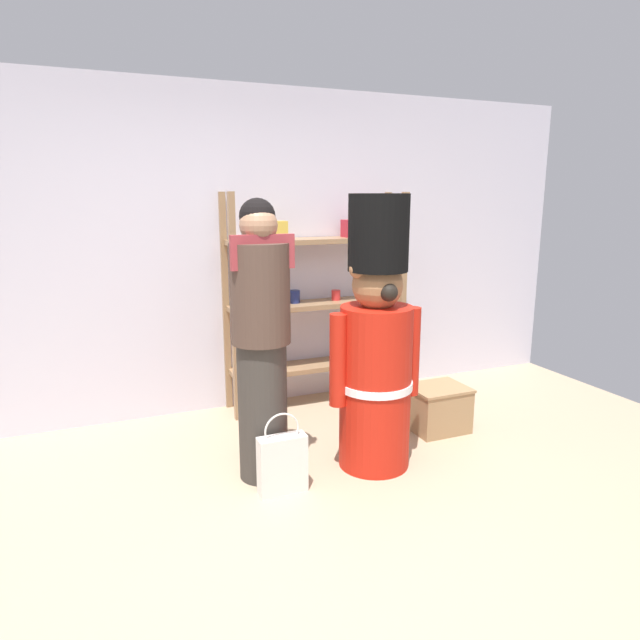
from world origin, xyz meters
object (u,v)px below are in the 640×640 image
(display_crate, at_px, (438,408))
(person_shopper, at_px, (261,339))
(shopping_bag, at_px, (282,463))
(merchandise_shelf, at_px, (317,299))
(teddy_bear_guard, at_px, (376,349))

(display_crate, bearing_deg, person_shopper, -172.77)
(shopping_bag, height_order, display_crate, shopping_bag)
(merchandise_shelf, height_order, shopping_bag, merchandise_shelf)
(teddy_bear_guard, xyz_separation_m, person_shopper, (-0.72, 0.13, 0.10))
(merchandise_shelf, xyz_separation_m, person_shopper, (-0.83, -1.12, 0.00))
(shopping_bag, bearing_deg, merchandise_shelf, 59.91)
(teddy_bear_guard, bearing_deg, person_shopper, 169.71)
(person_shopper, relative_size, shopping_bag, 3.44)
(merchandise_shelf, height_order, teddy_bear_guard, merchandise_shelf)
(teddy_bear_guard, distance_m, display_crate, 1.00)
(person_shopper, relative_size, display_crate, 4.11)
(display_crate, bearing_deg, shopping_bag, -163.04)
(person_shopper, bearing_deg, shopping_bag, -80.21)
(teddy_bear_guard, height_order, shopping_bag, teddy_bear_guard)
(teddy_bear_guard, height_order, display_crate, teddy_bear_guard)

